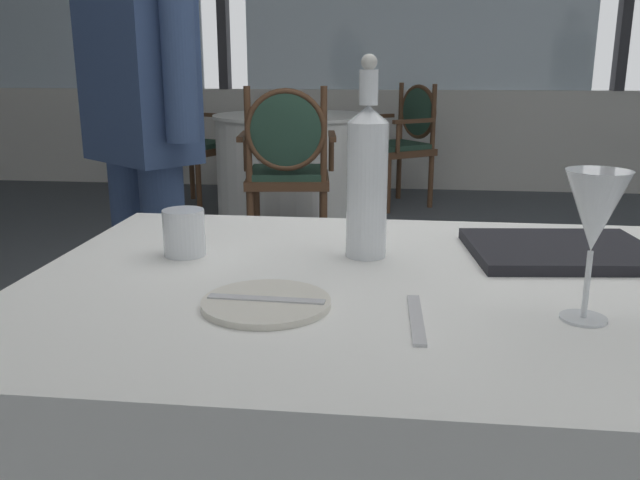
{
  "coord_description": "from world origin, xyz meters",
  "views": [
    {
      "loc": [
        -0.13,
        -1.85,
        1.08
      ],
      "look_at": [
        -0.26,
        -0.77,
        0.78
      ],
      "focal_mm": 37.14,
      "sensor_mm": 36.0,
      "label": 1
    }
  ],
  "objects_px": {
    "water_bottle": "(367,177)",
    "water_tumbler": "(184,233)",
    "menu_book": "(560,250)",
    "dining_chair_0_2": "(184,134)",
    "diner_person_1": "(140,118)",
    "dining_chair_0_0": "(287,160)",
    "side_plate": "(266,303)",
    "wine_glass": "(595,214)",
    "dining_chair_0_1": "(404,135)"
  },
  "relations": [
    {
      "from": "water_bottle",
      "to": "water_tumbler",
      "type": "bearing_deg",
      "value": -174.34
    },
    {
      "from": "water_bottle",
      "to": "menu_book",
      "type": "height_order",
      "value": "water_bottle"
    },
    {
      "from": "dining_chair_0_2",
      "to": "menu_book",
      "type": "bearing_deg",
      "value": -39.83
    },
    {
      "from": "water_bottle",
      "to": "diner_person_1",
      "type": "bearing_deg",
      "value": 134.0
    },
    {
      "from": "water_bottle",
      "to": "dining_chair_0_0",
      "type": "relative_size",
      "value": 0.37
    },
    {
      "from": "side_plate",
      "to": "water_bottle",
      "type": "bearing_deg",
      "value": 64.69
    },
    {
      "from": "side_plate",
      "to": "dining_chair_0_2",
      "type": "height_order",
      "value": "dining_chair_0_2"
    },
    {
      "from": "wine_glass",
      "to": "diner_person_1",
      "type": "relative_size",
      "value": 0.13
    },
    {
      "from": "water_tumbler",
      "to": "diner_person_1",
      "type": "bearing_deg",
      "value": 116.02
    },
    {
      "from": "water_tumbler",
      "to": "diner_person_1",
      "type": "height_order",
      "value": "diner_person_1"
    },
    {
      "from": "water_tumbler",
      "to": "dining_chair_0_1",
      "type": "height_order",
      "value": "dining_chair_0_1"
    },
    {
      "from": "dining_chair_0_1",
      "to": "dining_chair_0_2",
      "type": "bearing_deg",
      "value": -30.02
    },
    {
      "from": "menu_book",
      "to": "dining_chair_0_0",
      "type": "height_order",
      "value": "dining_chair_0_0"
    },
    {
      "from": "wine_glass",
      "to": "diner_person_1",
      "type": "bearing_deg",
      "value": 135.33
    },
    {
      "from": "dining_chair_0_0",
      "to": "dining_chair_0_1",
      "type": "relative_size",
      "value": 1.04
    },
    {
      "from": "wine_glass",
      "to": "water_tumbler",
      "type": "bearing_deg",
      "value": 159.21
    },
    {
      "from": "wine_glass",
      "to": "dining_chair_0_1",
      "type": "height_order",
      "value": "wine_glass"
    },
    {
      "from": "side_plate",
      "to": "menu_book",
      "type": "bearing_deg",
      "value": 33.32
    },
    {
      "from": "wine_glass",
      "to": "menu_book",
      "type": "distance_m",
      "value": 0.35
    },
    {
      "from": "dining_chair_0_1",
      "to": "dining_chair_0_2",
      "type": "height_order",
      "value": "dining_chair_0_2"
    },
    {
      "from": "side_plate",
      "to": "dining_chair_0_2",
      "type": "relative_size",
      "value": 0.2
    },
    {
      "from": "water_bottle",
      "to": "dining_chair_0_0",
      "type": "height_order",
      "value": "water_bottle"
    },
    {
      "from": "water_bottle",
      "to": "water_tumbler",
      "type": "height_order",
      "value": "water_bottle"
    },
    {
      "from": "menu_book",
      "to": "dining_chair_0_0",
      "type": "relative_size",
      "value": 0.34
    },
    {
      "from": "water_tumbler",
      "to": "menu_book",
      "type": "relative_size",
      "value": 0.26
    },
    {
      "from": "water_tumbler",
      "to": "dining_chair_0_2",
      "type": "bearing_deg",
      "value": 108.07
    },
    {
      "from": "side_plate",
      "to": "dining_chair_0_1",
      "type": "xyz_separation_m",
      "value": [
        0.23,
        4.24,
        -0.2
      ]
    },
    {
      "from": "side_plate",
      "to": "dining_chair_0_1",
      "type": "relative_size",
      "value": 0.21
    },
    {
      "from": "water_bottle",
      "to": "diner_person_1",
      "type": "xyz_separation_m",
      "value": [
        -0.7,
        0.73,
        0.04
      ]
    },
    {
      "from": "water_bottle",
      "to": "dining_chair_0_0",
      "type": "bearing_deg",
      "value": 102.83
    },
    {
      "from": "dining_chair_0_1",
      "to": "water_bottle",
      "type": "bearing_deg",
      "value": 51.3
    },
    {
      "from": "water_bottle",
      "to": "dining_chair_0_0",
      "type": "distance_m",
      "value": 2.49
    },
    {
      "from": "water_bottle",
      "to": "wine_glass",
      "type": "height_order",
      "value": "water_bottle"
    },
    {
      "from": "side_plate",
      "to": "diner_person_1",
      "type": "height_order",
      "value": "diner_person_1"
    },
    {
      "from": "wine_glass",
      "to": "side_plate",
      "type": "bearing_deg",
      "value": 179.91
    },
    {
      "from": "wine_glass",
      "to": "water_bottle",
      "type": "bearing_deg",
      "value": 138.53
    },
    {
      "from": "dining_chair_0_0",
      "to": "dining_chair_0_2",
      "type": "relative_size",
      "value": 1.02
    },
    {
      "from": "dining_chair_0_0",
      "to": "wine_glass",
      "type": "bearing_deg",
      "value": -169.43
    },
    {
      "from": "diner_person_1",
      "to": "menu_book",
      "type": "bearing_deg",
      "value": 95.41
    },
    {
      "from": "side_plate",
      "to": "diner_person_1",
      "type": "xyz_separation_m",
      "value": [
        -0.57,
        1.01,
        0.18
      ]
    },
    {
      "from": "side_plate",
      "to": "diner_person_1",
      "type": "distance_m",
      "value": 1.17
    },
    {
      "from": "wine_glass",
      "to": "diner_person_1",
      "type": "xyz_separation_m",
      "value": [
        -1.02,
        1.01,
        0.04
      ]
    },
    {
      "from": "side_plate",
      "to": "dining_chair_0_0",
      "type": "relative_size",
      "value": 0.2
    },
    {
      "from": "water_bottle",
      "to": "side_plate",
      "type": "bearing_deg",
      "value": -115.31
    },
    {
      "from": "dining_chair_0_0",
      "to": "diner_person_1",
      "type": "bearing_deg",
      "value": 167.44
    },
    {
      "from": "side_plate",
      "to": "wine_glass",
      "type": "bearing_deg",
      "value": -0.09
    },
    {
      "from": "water_tumbler",
      "to": "dining_chair_0_2",
      "type": "xyz_separation_m",
      "value": [
        -1.23,
        3.78,
        -0.22
      ]
    },
    {
      "from": "water_tumbler",
      "to": "dining_chair_0_0",
      "type": "bearing_deg",
      "value": 95.06
    },
    {
      "from": "dining_chair_0_2",
      "to": "diner_person_1",
      "type": "relative_size",
      "value": 0.58
    },
    {
      "from": "menu_book",
      "to": "side_plate",
      "type": "bearing_deg",
      "value": -152.58
    }
  ]
}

